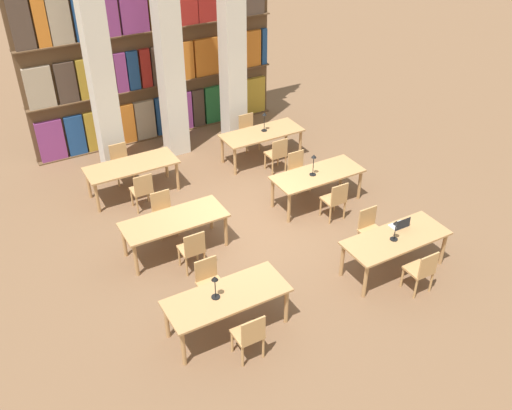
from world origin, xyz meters
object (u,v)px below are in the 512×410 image
Objects in this scene: reading_table_1 at (396,241)px; pillar_left at (95,43)px; chair_3 at (370,229)px; chair_4 at (192,249)px; pillar_right at (232,22)px; reading_table_0 at (227,299)px; reading_table_4 at (132,168)px; chair_1 at (209,282)px; chair_8 at (142,190)px; desk_lamp_0 at (215,283)px; desk_lamp_2 at (314,161)px; chair_10 at (277,154)px; laptop at (400,225)px; chair_11 at (248,131)px; reading_table_2 at (174,223)px; chair_9 at (121,162)px; chair_2 at (422,270)px; desk_lamp_1 at (396,227)px; reading_table_3 at (317,177)px; chair_7 at (298,170)px; chair_5 at (164,212)px; pillar_center at (167,32)px; chair_0 at (249,335)px; chair_6 at (335,199)px; desk_lamp_3 at (264,118)px; reading_table_5 at (262,135)px.

pillar_left is at bearing 117.35° from reading_table_1.
chair_4 is at bearing -19.13° from chair_3.
reading_table_0 is (-3.35, -6.12, -2.35)m from pillar_right.
pillar_right reaches higher than reading_table_4.
chair_8 is at bearing -90.55° from chair_1.
desk_lamp_0 is 4.01m from chair_8.
desk_lamp_2 reaches higher than chair_10.
chair_11 is at bearing -87.38° from laptop.
chair_9 reaches higher than reading_table_2.
chair_2 and chair_3 have the same top height.
desk_lamp_0 is at bearing 176.22° from desk_lamp_1.
chair_9 is (-0.04, 3.05, -0.17)m from reading_table_2.
chair_10 is at bearing 156.62° from chair_9.
chair_2 is (-0.02, -6.96, -2.52)m from pillar_right.
chair_3 is 0.45× the size of reading_table_3.
chair_7 and chair_8 have the same top height.
chair_5 is at bearing -136.02° from pillar_right.
laptop is 0.36× the size of chair_4.
chair_11 is at bearing 42.78° from reading_table_2.
chair_5 is 1.00× the size of chair_10.
pillar_center is at bearing -107.29° from chair_1.
reading_table_0 is 4.06m from desk_lamp_2.
reading_table_1 is 0.37m from desk_lamp_1.
chair_8 reaches higher than reading_table_4.
desk_lamp_0 is 0.22× the size of reading_table_3.
chair_0 is 1.00× the size of chair_2.
reading_table_2 is 2.24× the size of chair_5.
chair_3 is at bearing -73.83° from pillar_center.
chair_7 and chair_10 have the same top height.
chair_6 and chair_11 have the same top height.
pillar_left is 6.94m from chair_3.
chair_1 is at bearing 164.77° from desk_lamp_1.
desk_lamp_2 reaches higher than chair_0.
chair_4 is (0.14, 1.64, -0.17)m from reading_table_0.
chair_2 is 1.00× the size of chair_5.
desk_lamp_3 reaches higher than reading_table_1.
chair_7 is at bearing 87.76° from desk_lamp_1.
chair_6 reaches higher than reading_table_5.
chair_3 is 1.00× the size of chair_9.
chair_1 is 1.00× the size of chair_6.
pillar_left is at bearing 87.68° from desk_lamp_0.
chair_7 is at bearing -88.96° from reading_table_5.
chair_2 is 5.85m from chair_8.
chair_5 is at bearing 1.02° from chair_7.
reading_table_2 is at bearing -29.03° from chair_3.
chair_4 is 0.45× the size of reading_table_5.
chair_2 is 0.45× the size of reading_table_4.
chair_2 is (0.01, -0.69, -0.17)m from reading_table_1.
pillar_center reaches higher than chair_11.
desk_lamp_2 reaches higher than reading_table_4.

